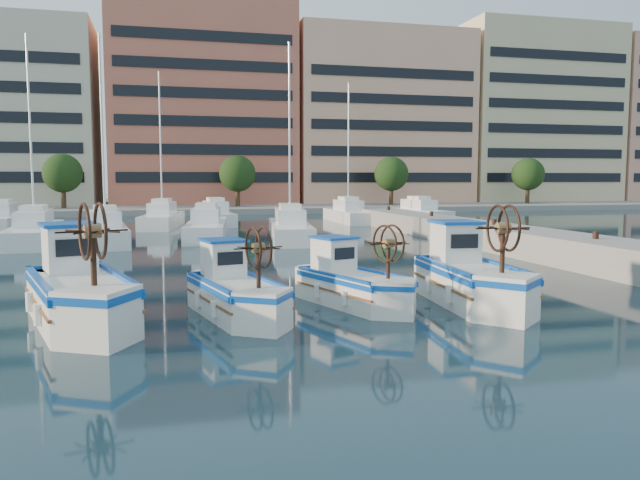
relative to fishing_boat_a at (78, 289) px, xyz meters
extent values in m
plane|color=#193443|center=(6.02, -0.86, -0.86)|extent=(300.00, 300.00, 0.00)
cube|color=gray|center=(19.02, 7.14, -0.26)|extent=(3.00, 60.00, 1.20)
cube|color=gray|center=(6.02, 66.14, -0.56)|extent=(180.00, 40.00, 0.60)
cube|color=#C9664E|center=(7.02, 64.14, 12.24)|extent=(22.00, 14.00, 25.00)
cube|color=black|center=(7.02, 57.14, 12.24)|extent=(20.24, 0.12, 22.50)
cube|color=#F7AF89|center=(30.02, 64.14, 10.74)|extent=(23.00, 14.00, 22.00)
cube|color=black|center=(30.02, 57.14, 10.74)|extent=(21.16, 0.12, 19.80)
cube|color=beige|center=(53.02, 64.14, 11.74)|extent=(22.00, 14.00, 24.00)
cube|color=black|center=(53.02, 57.14, 11.74)|extent=(20.24, 0.12, 21.60)
cylinder|color=#3F2B19|center=(-7.98, 52.64, 0.64)|extent=(0.50, 0.50, 3.00)
sphere|color=#214017|center=(-7.98, 52.64, 3.34)|extent=(4.00, 4.00, 4.00)
cylinder|color=#3F2B19|center=(10.02, 52.64, 0.64)|extent=(0.50, 0.50, 3.00)
sphere|color=#214017|center=(10.02, 52.64, 3.34)|extent=(4.00, 4.00, 4.00)
cylinder|color=#3F2B19|center=(28.02, 52.64, 0.64)|extent=(0.50, 0.50, 3.00)
sphere|color=#214017|center=(28.02, 52.64, 3.34)|extent=(4.00, 4.00, 4.00)
cylinder|color=#3F2B19|center=(46.02, 52.64, 0.64)|extent=(0.50, 0.50, 3.00)
sphere|color=#214017|center=(46.02, 52.64, 3.34)|extent=(4.00, 4.00, 4.00)
cube|color=white|center=(-4.96, 21.28, -0.36)|extent=(2.81, 10.34, 1.00)
cylinder|color=silver|center=(-4.96, 21.28, 5.14)|extent=(0.12, 0.12, 11.00)
cube|color=white|center=(-1.09, 20.17, -0.36)|extent=(3.16, 8.74, 1.00)
cylinder|color=silver|center=(-1.09, 20.17, 5.14)|extent=(0.12, 0.12, 11.00)
cube|color=white|center=(4.63, 22.33, -0.36)|extent=(3.33, 10.18, 1.00)
cube|color=white|center=(9.37, 19.87, -0.36)|extent=(3.50, 9.92, 1.00)
cylinder|color=silver|center=(9.37, 19.87, 5.14)|extent=(0.12, 0.12, 11.00)
cube|color=white|center=(-9.21, 32.80, -0.36)|extent=(2.54, 9.24, 1.00)
cube|color=white|center=(1.97, 31.88, -0.36)|extent=(3.56, 9.36, 1.00)
cylinder|color=silver|center=(1.97, 31.88, 5.14)|extent=(0.12, 0.12, 11.00)
cube|color=white|center=(6.08, 33.68, -0.36)|extent=(2.62, 8.39, 1.00)
cube|color=white|center=(17.08, 33.61, -0.36)|extent=(2.42, 9.24, 1.00)
cylinder|color=silver|center=(17.08, 33.61, 5.14)|extent=(0.12, 0.12, 11.00)
cube|color=white|center=(23.42, 33.60, -0.36)|extent=(3.04, 8.40, 1.00)
cube|color=white|center=(0.04, -0.15, -0.28)|extent=(3.20, 4.98, 1.15)
cube|color=#0D4AAF|center=(0.04, -0.15, 0.16)|extent=(3.29, 5.13, 0.18)
cube|color=#1632AF|center=(0.04, -0.15, 0.09)|extent=(2.65, 4.41, 0.07)
cube|color=white|center=(-0.33, 1.11, 0.90)|extent=(1.56, 1.71, 1.21)
cube|color=#0D4AAF|center=(-0.33, 1.11, 1.56)|extent=(1.76, 1.91, 0.09)
cylinder|color=#331E14|center=(0.60, -2.04, 0.93)|extent=(0.13, 0.13, 1.27)
cylinder|color=brown|center=(0.60, -2.04, 1.61)|extent=(0.42, 0.39, 0.31)
torus|color=#331E14|center=(0.44, -2.09, 1.61)|extent=(0.44, 1.25, 1.28)
torus|color=#331E14|center=(0.76, -2.00, 1.61)|extent=(0.44, 1.25, 1.28)
cube|color=white|center=(3.93, -0.27, -0.40)|extent=(2.38, 3.95, 0.92)
cube|color=#0D4AAF|center=(3.93, -0.27, -0.05)|extent=(2.45, 4.07, 0.14)
cube|color=#1632AF|center=(3.93, -0.27, -0.10)|extent=(1.96, 3.51, 0.05)
cube|color=white|center=(3.69, 0.76, 0.55)|extent=(1.20, 1.33, 0.97)
cube|color=#0D4AAF|center=(3.69, 0.76, 1.08)|extent=(1.36, 1.49, 0.07)
cylinder|color=#331E14|center=(4.29, -1.81, 0.58)|extent=(0.11, 0.11, 1.02)
cylinder|color=brown|center=(4.29, -1.81, 1.12)|extent=(0.33, 0.30, 0.25)
torus|color=#331E14|center=(4.17, -1.84, 1.12)|extent=(0.29, 1.02, 1.03)
torus|color=#331E14|center=(4.42, -1.78, 1.12)|extent=(0.29, 1.02, 1.03)
cube|color=white|center=(7.35, 0.39, -0.41)|extent=(2.62, 3.89, 0.90)
cube|color=#0D4AAF|center=(7.35, 0.39, -0.07)|extent=(2.70, 4.01, 0.14)
cube|color=#1632AF|center=(7.35, 0.39, -0.12)|extent=(2.18, 3.44, 0.05)
cube|color=white|center=(7.02, 1.36, 0.51)|extent=(1.25, 1.36, 0.94)
cube|color=#0D4AAF|center=(7.02, 1.36, 1.02)|extent=(1.41, 1.52, 0.07)
cylinder|color=#331E14|center=(7.85, -1.07, 0.54)|extent=(0.10, 0.10, 0.99)
cylinder|color=brown|center=(7.85, -1.07, 1.06)|extent=(0.34, 0.32, 0.24)
torus|color=#331E14|center=(7.73, -1.11, 1.06)|extent=(0.38, 0.96, 1.00)
torus|color=#331E14|center=(7.97, -1.02, 1.06)|extent=(0.38, 0.96, 1.00)
cube|color=white|center=(10.68, -0.30, -0.31)|extent=(2.20, 4.52, 1.10)
cube|color=#0D4AAF|center=(10.68, -0.30, 0.11)|extent=(2.26, 4.66, 0.17)
cube|color=#1632AF|center=(10.68, -0.30, 0.04)|extent=(1.75, 4.05, 0.06)
cube|color=white|center=(10.77, 0.95, 0.82)|extent=(1.25, 1.44, 1.15)
cube|color=#0D4AAF|center=(10.77, 0.95, 1.45)|extent=(1.42, 1.61, 0.08)
cylinder|color=#331E14|center=(10.54, -2.18, 0.85)|extent=(0.13, 0.13, 1.21)
cylinder|color=brown|center=(10.54, -2.18, 1.50)|extent=(0.36, 0.32, 0.29)
torus|color=#331E14|center=(10.39, -2.17, 1.50)|extent=(0.16, 1.23, 1.23)
torus|color=#331E14|center=(10.70, -2.19, 1.50)|extent=(0.16, 1.23, 1.23)
camera|label=1|loc=(2.15, -16.45, 2.75)|focal=35.00mm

